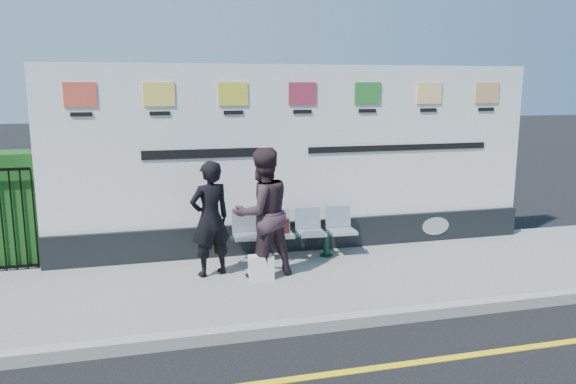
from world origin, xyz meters
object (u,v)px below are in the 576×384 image
object	(u,v)px
billboard	(301,171)
woman_right	(262,213)
woman_left	(210,219)
bench	(295,245)

from	to	relation	value
billboard	woman_right	bearing A→B (deg)	-127.61
woman_left	woman_right	xyz separation A→B (m)	(0.71, -0.22, 0.09)
woman_left	woman_right	distance (m)	0.75
billboard	bench	bearing A→B (deg)	-115.11
woman_left	billboard	bearing A→B (deg)	-169.45
woman_left	woman_right	size ratio (longest dim) A/B	0.90
bench	woman_left	bearing A→B (deg)	-158.53
woman_right	bench	bearing A→B (deg)	-152.03
bench	woman_left	distance (m)	1.58
bench	billboard	bearing A→B (deg)	67.74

